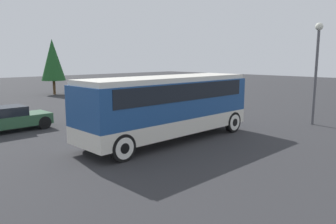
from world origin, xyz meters
TOP-DOWN VIEW (x-y plane):
  - ground_plane at (0.00, 0.00)m, footprint 120.00×120.00m
  - tour_bus at (0.10, 0.00)m, footprint 9.21×2.63m
  - parked_car_near at (-5.02, 7.44)m, footprint 4.64×1.78m
  - parked_car_mid at (3.35, 4.72)m, footprint 4.76×1.82m
  - parked_car_far at (2.15, 6.98)m, footprint 4.69×1.79m
  - lamp_post at (8.87, -3.31)m, footprint 0.44×0.44m
  - tree_center at (5.33, 23.28)m, footprint 2.55×2.55m

SIDE VIEW (x-z plane):
  - ground_plane at x=0.00m, z-range 0.00..0.00m
  - parked_car_mid at x=3.35m, z-range 0.00..1.31m
  - parked_car_far at x=2.15m, z-range 0.00..1.37m
  - parked_car_near at x=-5.02m, z-range 0.01..1.37m
  - tour_bus at x=0.10m, z-range 0.32..3.39m
  - tree_center at x=5.33m, z-range 0.75..6.73m
  - lamp_post at x=8.87m, z-range 0.91..6.84m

